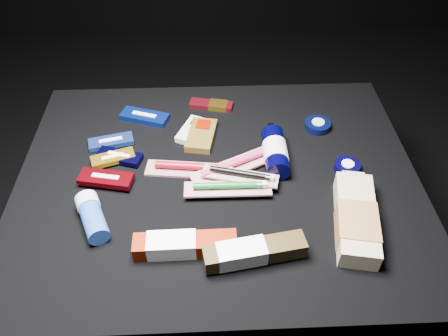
{
  "coord_description": "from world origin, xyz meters",
  "views": [
    {
      "loc": [
        -0.02,
        -0.74,
        1.16
      ],
      "look_at": [
        0.01,
        0.01,
        0.42
      ],
      "focal_mm": 35.0,
      "sensor_mm": 36.0,
      "label": 1
    }
  ],
  "objects_px": {
    "deodorant_stick": "(92,216)",
    "bodywash_bottle": "(356,220)",
    "toothpaste_carton_red": "(181,245)",
    "lotion_bottle": "(275,152)"
  },
  "relations": [
    {
      "from": "bodywash_bottle",
      "to": "toothpaste_carton_red",
      "type": "bearing_deg",
      "value": -162.22
    },
    {
      "from": "lotion_bottle",
      "to": "bodywash_bottle",
      "type": "distance_m",
      "value": 0.26
    },
    {
      "from": "toothpaste_carton_red",
      "to": "lotion_bottle",
      "type": "bearing_deg",
      "value": 48.26
    },
    {
      "from": "lotion_bottle",
      "to": "toothpaste_carton_red",
      "type": "xyz_separation_m",
      "value": [
        -0.23,
        -0.26,
        -0.01
      ]
    },
    {
      "from": "deodorant_stick",
      "to": "toothpaste_carton_red",
      "type": "relative_size",
      "value": 0.61
    },
    {
      "from": "toothpaste_carton_red",
      "to": "deodorant_stick",
      "type": "bearing_deg",
      "value": 156.61
    },
    {
      "from": "deodorant_stick",
      "to": "bodywash_bottle",
      "type": "bearing_deg",
      "value": -26.59
    },
    {
      "from": "toothpaste_carton_red",
      "to": "bodywash_bottle",
      "type": "bearing_deg",
      "value": 6.31
    },
    {
      "from": "lotion_bottle",
      "to": "deodorant_stick",
      "type": "height_order",
      "value": "lotion_bottle"
    },
    {
      "from": "bodywash_bottle",
      "to": "toothpaste_carton_red",
      "type": "relative_size",
      "value": 1.18
    }
  ]
}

